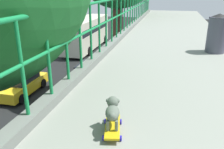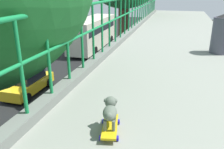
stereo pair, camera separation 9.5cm
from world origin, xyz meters
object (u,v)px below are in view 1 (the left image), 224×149
at_px(car_blue_fifth, 44,121).
at_px(small_dog, 113,110).
at_px(city_bus, 86,32).
at_px(car_grey_seventh, 90,72).
at_px(litter_bin, 217,33).
at_px(car_yellow_cab_sixth, 22,84).
at_px(toy_skateboard, 113,126).

relative_size(car_blue_fifth, small_dog, 10.85).
bearing_deg(city_bus, car_blue_fifth, -77.45).
height_order(car_grey_seventh, litter_bin, litter_bin).
height_order(car_yellow_cab_sixth, city_bus, city_bus).
distance_m(toy_skateboard, small_dog, 0.19).
bearing_deg(car_grey_seventh, small_dog, -69.70).
height_order(car_blue_fifth, toy_skateboard, toy_skateboard).
bearing_deg(car_grey_seventh, city_bus, 110.92).
relative_size(car_grey_seventh, city_bus, 0.43).
relative_size(car_blue_fifth, litter_bin, 4.34).
height_order(car_yellow_cab_sixth, litter_bin, litter_bin).
bearing_deg(small_dog, car_yellow_cab_sixth, 129.70).
height_order(city_bus, litter_bin, litter_bin).
xyz_separation_m(toy_skateboard, small_dog, (-0.01, 0.02, 0.19)).
relative_size(city_bus, litter_bin, 10.96).
distance_m(toy_skateboard, litter_bin, 4.22).
distance_m(car_grey_seventh, toy_skateboard, 15.94).
height_order(car_blue_fifth, litter_bin, litter_bin).
bearing_deg(toy_skateboard, car_yellow_cab_sixth, 129.66).
height_order(car_blue_fifth, car_grey_seventh, car_grey_seventh).
bearing_deg(car_grey_seventh, toy_skateboard, -69.71).
bearing_deg(small_dog, car_grey_seventh, 110.30).
bearing_deg(car_blue_fifth, toy_skateboard, -53.11).
distance_m(car_yellow_cab_sixth, litter_bin, 13.71).
bearing_deg(litter_bin, car_grey_seventh, 123.54).
xyz_separation_m(car_blue_fifth, car_grey_seventh, (-0.09, 7.35, 0.02)).
bearing_deg(city_bus, small_dog, -69.45).
relative_size(toy_skateboard, small_dog, 1.40).
xyz_separation_m(car_grey_seventh, city_bus, (-3.71, 9.70, 1.30)).
distance_m(car_blue_fifth, car_yellow_cab_sixth, 5.49).
bearing_deg(car_blue_fifth, litter_bin, -24.05).
xyz_separation_m(car_yellow_cab_sixth, litter_bin, (10.61, -6.98, 5.16)).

